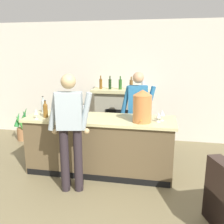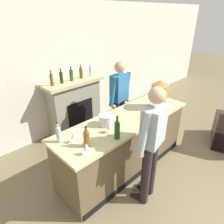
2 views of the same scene
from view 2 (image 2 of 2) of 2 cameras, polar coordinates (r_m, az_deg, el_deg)
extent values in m
cube|color=beige|center=(4.51, -13.71, 11.25)|extent=(12.00, 0.07, 2.75)
cube|color=brown|center=(3.51, 3.69, -9.23)|extent=(2.46, 0.72, 0.93)
cube|color=#C2B982|center=(3.25, 3.94, -2.27)|extent=(2.53, 0.79, 0.04)
cube|color=black|center=(3.61, 7.97, -16.95)|extent=(2.41, 0.01, 0.10)
cube|color=gray|center=(4.60, -10.64, 1.22)|extent=(1.15, 0.44, 1.16)
cube|color=black|center=(4.49, -8.79, -1.39)|extent=(0.63, 0.02, 0.74)
cube|color=#C2B982|center=(4.36, -11.16, 8.44)|extent=(1.31, 0.52, 0.07)
cylinder|color=brown|center=(4.09, -16.86, 8.76)|extent=(0.07, 0.07, 0.23)
cylinder|color=brown|center=(4.04, -17.15, 10.79)|extent=(0.03, 0.03, 0.08)
cylinder|color=black|center=(4.18, -14.27, 9.49)|extent=(0.07, 0.07, 0.23)
cylinder|color=black|center=(4.14, -14.51, 11.48)|extent=(0.03, 0.03, 0.08)
cylinder|color=#25521F|center=(4.30, -11.53, 10.25)|extent=(0.08, 0.08, 0.23)
cylinder|color=#25521F|center=(4.26, -11.72, 12.19)|extent=(0.03, 0.03, 0.08)
cylinder|color=brown|center=(4.44, -8.84, 10.93)|extent=(0.08, 0.08, 0.22)
cylinder|color=brown|center=(4.40, -8.98, 12.75)|extent=(0.03, 0.03, 0.07)
cylinder|color=#B2B7C0|center=(4.59, -6.18, 11.54)|extent=(0.06, 0.06, 0.21)
cylinder|color=#B2B7C0|center=(4.56, -6.27, 13.22)|extent=(0.03, 0.03, 0.07)
cube|color=#30231E|center=(4.83, 28.21, -4.45)|extent=(0.85, 0.48, 0.57)
cylinder|color=black|center=(3.08, 11.25, -15.27)|extent=(0.13, 0.13, 0.98)
cube|color=black|center=(3.41, 9.39, -20.59)|extent=(0.15, 0.25, 0.07)
cylinder|color=black|center=(2.94, 9.59, -17.53)|extent=(0.13, 0.13, 0.98)
cube|color=black|center=(3.29, 7.76, -22.80)|extent=(0.15, 0.25, 0.07)
cube|color=#94A1A5|center=(2.56, 11.83, -3.92)|extent=(0.40, 0.29, 0.53)
cylinder|color=#94A1A5|center=(2.76, 13.32, -2.05)|extent=(0.20, 0.08, 0.57)
sphere|color=tan|center=(2.92, 12.34, -7.11)|extent=(0.09, 0.09, 0.09)
cylinder|color=#94A1A5|center=(2.39, 9.15, -6.50)|extent=(0.20, 0.08, 0.57)
sphere|color=tan|center=(2.57, 8.25, -11.96)|extent=(0.09, 0.09, 0.09)
sphere|color=tan|center=(2.38, 12.76, 4.68)|extent=(0.21, 0.21, 0.21)
cylinder|color=#27232F|center=(4.20, 1.15, -2.70)|extent=(0.13, 0.13, 0.92)
cube|color=black|center=(4.39, 1.83, -7.82)|extent=(0.13, 0.25, 0.07)
cylinder|color=#27232F|center=(4.34, 2.76, -1.67)|extent=(0.13, 0.13, 0.92)
cube|color=black|center=(4.53, 3.36, -6.68)|extent=(0.13, 0.25, 0.07)
cube|color=#256495|center=(3.97, 2.13, 6.96)|extent=(0.38, 0.26, 0.52)
cylinder|color=#256495|center=(3.79, 0.29, 5.71)|extent=(0.20, 0.08, 0.57)
sphere|color=tan|center=(3.90, 0.51, 1.53)|extent=(0.09, 0.09, 0.09)
cylinder|color=#256495|center=(4.14, 4.26, 7.48)|extent=(0.20, 0.08, 0.57)
sphere|color=tan|center=(4.24, 4.35, 3.60)|extent=(0.09, 0.09, 0.09)
sphere|color=tan|center=(3.85, 2.23, 12.72)|extent=(0.21, 0.21, 0.21)
cylinder|color=#BC7039|center=(3.61, 13.28, 4.28)|extent=(0.30, 0.30, 0.43)
cone|color=#BC7039|center=(3.52, 13.72, 8.18)|extent=(0.30, 0.30, 0.09)
cylinder|color=#B29333|center=(3.59, 15.25, 1.38)|extent=(0.02, 0.04, 0.02)
cylinder|color=silver|center=(3.03, -1.69, -2.38)|extent=(0.21, 0.21, 0.16)
cylinder|color=silver|center=(2.98, -1.71, -0.95)|extent=(0.23, 0.23, 0.01)
cylinder|color=#163D16|center=(2.70, 1.48, -5.40)|extent=(0.08, 0.08, 0.24)
sphere|color=#163D16|center=(2.63, 1.51, -3.23)|extent=(0.07, 0.07, 0.07)
cylinder|color=#163D16|center=(2.61, 1.52, -2.36)|extent=(0.03, 0.03, 0.09)
cylinder|color=black|center=(2.59, 1.53, -1.36)|extent=(0.03, 0.03, 0.01)
cylinder|color=brown|center=(2.57, -7.24, -7.85)|extent=(0.08, 0.08, 0.20)
sphere|color=brown|center=(2.51, -7.38, -5.94)|extent=(0.08, 0.08, 0.08)
cylinder|color=brown|center=(2.49, -7.43, -5.17)|extent=(0.03, 0.03, 0.08)
cylinder|color=black|center=(2.47, -7.49, -4.27)|extent=(0.03, 0.03, 0.01)
cylinder|color=#A1AEAC|center=(2.72, -14.97, -6.48)|extent=(0.07, 0.07, 0.21)
sphere|color=#A1AEAC|center=(2.67, -15.23, -4.61)|extent=(0.06, 0.06, 0.06)
cylinder|color=#A1AEAC|center=(2.64, -15.34, -3.87)|extent=(0.03, 0.03, 0.08)
cylinder|color=black|center=(2.62, -15.46, -3.00)|extent=(0.03, 0.03, 0.01)
cylinder|color=silver|center=(2.50, -7.21, -11.89)|extent=(0.06, 0.06, 0.01)
cylinder|color=silver|center=(2.47, -7.26, -11.18)|extent=(0.01, 0.01, 0.07)
cone|color=silver|center=(2.42, -7.38, -9.65)|extent=(0.07, 0.07, 0.09)
cylinder|color=silver|center=(2.88, -0.80, -5.85)|extent=(0.07, 0.07, 0.01)
cylinder|color=silver|center=(2.85, -0.81, -5.18)|extent=(0.01, 0.01, 0.07)
cone|color=silver|center=(2.81, -0.82, -3.75)|extent=(0.09, 0.09, 0.09)
cylinder|color=silver|center=(3.92, 14.36, 2.61)|extent=(0.07, 0.07, 0.01)
cylinder|color=silver|center=(3.91, 14.42, 3.09)|extent=(0.01, 0.01, 0.07)
cone|color=silver|center=(3.88, 14.55, 4.08)|extent=(0.07, 0.07, 0.08)
cylinder|color=silver|center=(4.01, 13.66, 3.24)|extent=(0.06, 0.06, 0.01)
cylinder|color=silver|center=(3.99, 13.73, 3.81)|extent=(0.01, 0.01, 0.08)
cone|color=silver|center=(3.96, 13.86, 4.93)|extent=(0.08, 0.08, 0.09)
cylinder|color=silver|center=(2.72, -10.76, -8.52)|extent=(0.08, 0.08, 0.01)
cylinder|color=silver|center=(2.70, -10.84, -7.83)|extent=(0.01, 0.01, 0.07)
cone|color=silver|center=(2.65, -10.99, -6.39)|extent=(0.07, 0.07, 0.09)
camera|label=1|loc=(3.80, 77.13, -1.55)|focal=40.00mm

